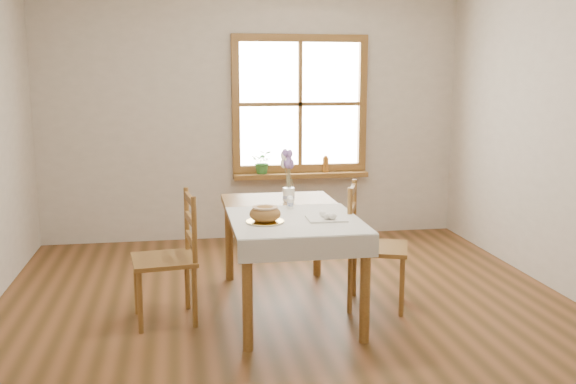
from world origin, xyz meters
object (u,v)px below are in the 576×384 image
(chair_left, at_px, (164,258))
(chair_right, at_px, (378,246))
(flower_vase, at_px, (289,195))
(bread_plate, at_px, (265,222))
(dining_table, at_px, (288,223))

(chair_left, relative_size, chair_right, 0.99)
(chair_right, height_order, flower_vase, chair_right)
(chair_left, distance_m, bread_plate, 0.80)
(dining_table, xyz_separation_m, chair_right, (0.68, -0.09, -0.19))
(chair_left, relative_size, flower_vase, 8.94)
(dining_table, bearing_deg, flower_vase, 79.42)
(dining_table, distance_m, bread_plate, 0.45)
(chair_left, xyz_separation_m, bread_plate, (0.70, -0.25, 0.30))
(chair_right, bearing_deg, chair_left, 111.30)
(chair_left, xyz_separation_m, chair_right, (1.61, 0.03, 0.01))
(dining_table, relative_size, bread_plate, 6.31)
(dining_table, xyz_separation_m, bread_plate, (-0.22, -0.38, 0.10))
(chair_right, bearing_deg, bread_plate, 127.62)
(chair_left, height_order, chair_right, chair_right)
(dining_table, relative_size, flower_vase, 15.18)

